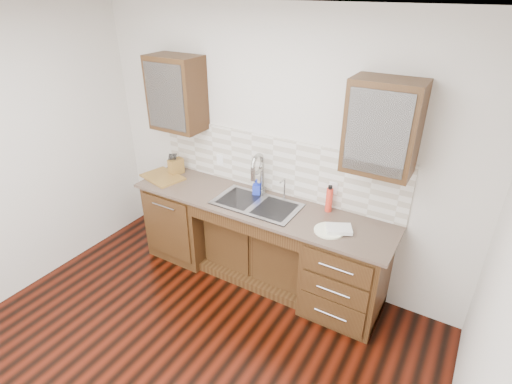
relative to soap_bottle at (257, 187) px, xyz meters
The scene contains 26 objects.
ground 1.90m from the soap_bottle, 86.29° to the right, with size 4.00×3.50×0.10m, color #3C0E05.
ceiling 2.37m from the soap_bottle, 86.29° to the right, with size 4.00×3.50×0.10m, color white.
wall_back 0.43m from the soap_bottle, 64.39° to the left, with size 4.00×0.10×2.70m, color silver.
wall_right 2.70m from the soap_bottle, 36.37° to the right, with size 0.10×3.50×2.70m, color silver.
base_cabinet_left 1.02m from the soap_bottle, behind, with size 0.70×0.62×0.88m, color #593014.
base_cabinet_center 0.66m from the soap_bottle, 28.25° to the right, with size 1.20×0.44×0.70m, color #593014.
base_cabinet_right 1.20m from the soap_bottle, ahead, with size 0.70×0.62×0.88m, color #593014.
countertop 0.21m from the soap_bottle, 57.30° to the right, with size 2.70×0.65×0.03m, color #84705B.
backsplash 0.28m from the soap_bottle, 56.20° to the left, with size 2.70×0.02×0.59m, color beige.
sink 0.26m from the soap_bottle, 59.58° to the right, with size 0.84×0.46×0.19m, color #9E9EA5.
faucet 0.13m from the soap_bottle, 58.97° to the left, with size 0.04×0.04×0.40m, color #999993.
filter_tap 0.29m from the soap_bottle, 12.88° to the left, with size 0.02×0.02×0.24m, color #999993.
upper_cabinet_left 1.26m from the soap_bottle, behind, with size 0.55×0.34×0.75m, color #593014.
upper_cabinet_right 1.42m from the soap_bottle, ahead, with size 0.55×0.34×0.75m, color #593014.
outlet_left 0.58m from the soap_bottle, 165.58° to the left, with size 0.08×0.01×0.12m, color white.
outlet_right 0.78m from the soap_bottle, 10.59° to the left, with size 0.08×0.01×0.12m, color white.
soap_bottle is the anchor object (origin of this frame).
water_bottle 0.75m from the soap_bottle, ahead, with size 0.06×0.06×0.24m, color red.
plate 0.93m from the soap_bottle, 16.43° to the right, with size 0.26×0.26×0.01m, color white.
dish_towel 0.99m from the soap_bottle, 13.42° to the right, with size 0.22×0.16×0.03m, color #E6E8C6.
knife_block 1.03m from the soap_bottle, behind, with size 0.10×0.16×0.18m, color brown.
cutting_board 1.11m from the soap_bottle, 169.75° to the right, with size 0.45×0.32×0.02m, color brown.
cup_left_a 1.27m from the soap_bottle, behind, with size 0.12×0.12×0.09m, color white.
cup_left_b 1.15m from the soap_bottle, behind, with size 0.10×0.10×0.10m, color silver.
cup_right_a 1.32m from the soap_bottle, ahead, with size 0.12×0.12×0.10m, color silver.
cup_right_b 1.43m from the soap_bottle, ahead, with size 0.10×0.10×0.09m, color white.
Camera 1 is at (1.73, -1.50, 2.83)m, focal length 28.00 mm.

